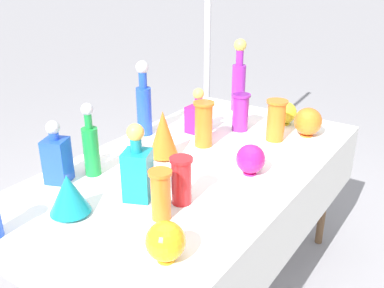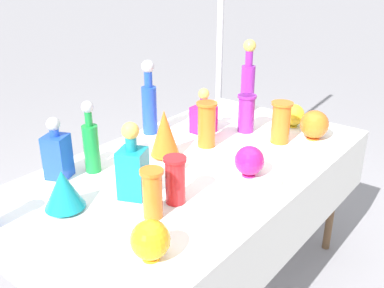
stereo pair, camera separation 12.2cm
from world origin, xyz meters
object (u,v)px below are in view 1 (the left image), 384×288
at_px(slender_vase_0, 161,193).
at_px(slender_vase_5, 204,123).
at_px(square_decanter_2, 57,157).
at_px(slender_vase_3, 276,119).
at_px(tall_bottle_0, 144,103).
at_px(round_bowl_0, 251,159).
at_px(round_bowl_2, 308,122).
at_px(square_decanter_1, 137,169).
at_px(fluted_vase_0, 69,194).
at_px(square_decanter_0, 198,116).
at_px(tall_bottle_2, 91,145).
at_px(round_bowl_1, 166,241).
at_px(round_bowl_3, 286,113).
at_px(slender_vase_2, 241,111).
at_px(canopy_pole, 207,57).
at_px(slender_vase_1, 181,179).
at_px(tall_bottle_1, 239,79).
at_px(fluted_vase_1, 163,134).

distance_m(slender_vase_0, slender_vase_5, 0.68).
bearing_deg(square_decanter_2, slender_vase_3, -30.75).
relative_size(tall_bottle_0, slender_vase_5, 1.74).
relative_size(tall_bottle_0, round_bowl_0, 2.92).
height_order(slender_vase_3, slender_vase_5, slender_vase_5).
bearing_deg(square_decanter_2, round_bowl_2, -31.90).
bearing_deg(slender_vase_3, square_decanter_1, 167.23).
bearing_deg(fluted_vase_0, square_decanter_0, 4.25).
bearing_deg(square_decanter_2, square_decanter_1, -76.90).
height_order(tall_bottle_2, slender_vase_3, tall_bottle_2).
xyz_separation_m(square_decanter_0, slender_vase_3, (0.13, -0.39, 0.02)).
bearing_deg(slender_vase_5, square_decanter_0, 41.73).
relative_size(tall_bottle_2, slender_vase_3, 1.52).
xyz_separation_m(round_bowl_0, round_bowl_1, (-0.67, -0.06, -0.00)).
xyz_separation_m(slender_vase_5, round_bowl_3, (0.52, -0.21, -0.05)).
bearing_deg(slender_vase_2, round_bowl_0, -146.53).
distance_m(slender_vase_2, round_bowl_3, 0.28).
height_order(square_decanter_1, round_bowl_2, square_decanter_1).
bearing_deg(tall_bottle_0, slender_vase_0, -135.62).
bearing_deg(slender_vase_5, canopy_pole, 31.79).
height_order(slender_vase_3, round_bowl_3, slender_vase_3).
xyz_separation_m(tall_bottle_0, tall_bottle_2, (-0.49, -0.12, -0.04)).
distance_m(square_decanter_2, slender_vase_1, 0.54).
bearing_deg(round_bowl_2, tall_bottle_0, 122.86).
bearing_deg(tall_bottle_1, round_bowl_0, -147.53).
relative_size(slender_vase_0, slender_vase_3, 0.89).
xyz_separation_m(square_decanter_1, slender_vase_2, (0.87, 0.02, -0.02)).
relative_size(square_decanter_1, round_bowl_3, 2.39).
xyz_separation_m(tall_bottle_1, square_decanter_2, (-1.25, 0.16, -0.08)).
xyz_separation_m(slender_vase_3, round_bowl_2, (0.15, -0.12, -0.03)).
relative_size(square_decanter_0, round_bowl_2, 1.59).
relative_size(square_decanter_2, slender_vase_0, 1.44).
distance_m(fluted_vase_1, round_bowl_1, 0.76).
xyz_separation_m(slender_vase_2, fluted_vase_1, (-0.52, 0.12, 0.01)).
relative_size(fluted_vase_0, round_bowl_1, 1.20).
relative_size(slender_vase_2, canopy_pole, 0.08).
xyz_separation_m(slender_vase_5, fluted_vase_0, (-0.81, 0.05, -0.04)).
distance_m(slender_vase_0, round_bowl_2, 1.06).
height_order(square_decanter_0, slender_vase_0, square_decanter_0).
xyz_separation_m(fluted_vase_0, round_bowl_3, (1.32, -0.27, -0.02)).
bearing_deg(tall_bottle_1, round_bowl_1, -159.45).
xyz_separation_m(slender_vase_0, round_bowl_3, (1.16, 0.02, -0.03)).
bearing_deg(canopy_pole, square_decanter_0, -150.38).
xyz_separation_m(tall_bottle_1, fluted_vase_1, (-0.82, -0.06, -0.08)).
height_order(fluted_vase_0, round_bowl_2, fluted_vase_0).
relative_size(square_decanter_2, slender_vase_5, 1.19).
distance_m(tall_bottle_2, canopy_pole, 1.44).
height_order(fluted_vase_1, round_bowl_2, fluted_vase_1).
bearing_deg(round_bowl_1, slender_vase_0, 41.70).
xyz_separation_m(slender_vase_5, fluted_vase_1, (-0.22, 0.08, -0.00)).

